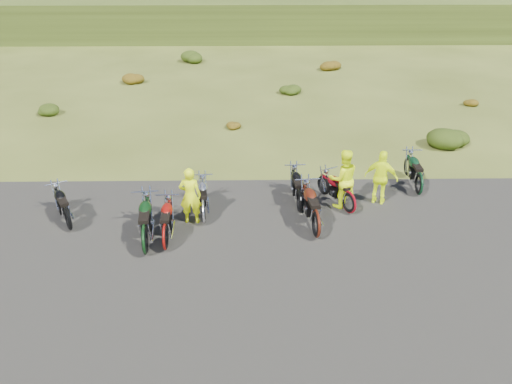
{
  "coord_description": "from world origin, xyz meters",
  "views": [
    {
      "loc": [
        0.32,
        -11.34,
        7.47
      ],
      "look_at": [
        0.53,
        1.56,
        0.82
      ],
      "focal_mm": 35.0,
      "sensor_mm": 36.0,
      "label": 1
    }
  ],
  "objects_px": {
    "motorcycle_0": "(70,230)",
    "person_middle": "(190,197)",
    "motorcycle_3": "(204,223)",
    "motorcycle_7": "(417,195)"
  },
  "relations": [
    {
      "from": "motorcycle_3",
      "to": "motorcycle_7",
      "type": "relative_size",
      "value": 0.96
    },
    {
      "from": "motorcycle_7",
      "to": "person_middle",
      "type": "height_order",
      "value": "person_middle"
    },
    {
      "from": "motorcycle_7",
      "to": "person_middle",
      "type": "xyz_separation_m",
      "value": [
        -7.13,
        -1.65,
        0.86
      ]
    },
    {
      "from": "motorcycle_0",
      "to": "person_middle",
      "type": "distance_m",
      "value": 3.56
    },
    {
      "from": "motorcycle_0",
      "to": "motorcycle_7",
      "type": "height_order",
      "value": "motorcycle_7"
    },
    {
      "from": "motorcycle_0",
      "to": "person_middle",
      "type": "height_order",
      "value": "person_middle"
    },
    {
      "from": "motorcycle_0",
      "to": "motorcycle_3",
      "type": "distance_m",
      "value": 3.8
    },
    {
      "from": "motorcycle_7",
      "to": "motorcycle_0",
      "type": "bearing_deg",
      "value": 102.38
    },
    {
      "from": "motorcycle_3",
      "to": "person_middle",
      "type": "bearing_deg",
      "value": 78.71
    },
    {
      "from": "person_middle",
      "to": "motorcycle_3",
      "type": "bearing_deg",
      "value": 176.02
    }
  ]
}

